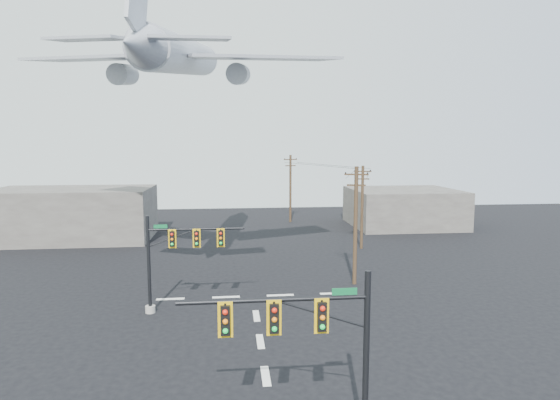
{
  "coord_description": "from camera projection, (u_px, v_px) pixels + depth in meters",
  "views": [
    {
      "loc": [
        -1.58,
        -21.36,
        11.14
      ],
      "look_at": [
        1.23,
        5.0,
        7.97
      ],
      "focal_mm": 30.0,
      "sensor_mm": 36.0,
      "label": 1
    }
  ],
  "objects": [
    {
      "name": "ground",
      "position": [
        266.0,
        376.0,
        22.58
      ],
      "size": [
        120.0,
        120.0,
        0.0
      ],
      "primitive_type": "plane",
      "color": "black",
      "rests_on": "ground"
    },
    {
      "name": "utility_pole_b",
      "position": [
        362.0,
        206.0,
        49.59
      ],
      "size": [
        1.79,
        0.46,
        8.89
      ],
      "rotation": [
        0.0,
        0.0,
        -0.19
      ],
      "color": "#432D1D",
      "rests_on": "ground"
    },
    {
      "name": "building_right",
      "position": [
        403.0,
        207.0,
        64.09
      ],
      "size": [
        14.0,
        12.0,
        5.0
      ],
      "primitive_type": "cube",
      "color": "slate",
      "rests_on": "ground"
    },
    {
      "name": "power_lines",
      "position": [
        335.0,
        168.0,
        51.56
      ],
      "size": [
        7.07,
        30.34,
        0.12
      ],
      "color": "black"
    },
    {
      "name": "signal_mast_far",
      "position": [
        173.0,
        258.0,
        30.76
      ],
      "size": [
        6.62,
        0.72,
        6.51
      ],
      "color": "#9A968C",
      "rests_on": "ground"
    },
    {
      "name": "signal_mast_near",
      "position": [
        320.0,
        351.0,
        16.7
      ],
      "size": [
        7.08,
        0.73,
        6.67
      ],
      "color": "#9A968C",
      "rests_on": "ground"
    },
    {
      "name": "utility_pole_c",
      "position": [
        290.0,
        187.0,
        66.67
      ],
      "size": [
        1.95,
        0.58,
        9.63
      ],
      "rotation": [
        0.0,
        0.0,
        0.23
      ],
      "color": "#432D1D",
      "rests_on": "ground"
    },
    {
      "name": "utility_pole_a",
      "position": [
        356.0,
        223.0,
        36.88
      ],
      "size": [
        1.84,
        0.65,
        9.42
      ],
      "rotation": [
        0.0,
        0.0,
        -0.29
      ],
      "color": "#432D1D",
      "rests_on": "ground"
    },
    {
      "name": "airliner",
      "position": [
        181.0,
        56.0,
        38.29
      ],
      "size": [
        26.35,
        27.93,
        7.32
      ],
      "rotation": [
        0.0,
        -0.13,
        1.44
      ],
      "color": "#A8AEB4"
    },
    {
      "name": "building_left",
      "position": [
        73.0,
        214.0,
        54.67
      ],
      "size": [
        18.0,
        10.0,
        6.0
      ],
      "primitive_type": "cube",
      "color": "slate",
      "rests_on": "ground"
    },
    {
      "name": "lane_markings",
      "position": [
        259.0,
        332.0,
        27.84
      ],
      "size": [
        14.0,
        21.2,
        0.01
      ],
      "color": "white",
      "rests_on": "ground"
    }
  ]
}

